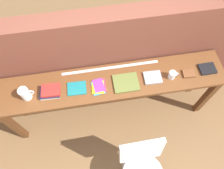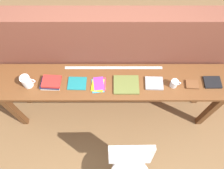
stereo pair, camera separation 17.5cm
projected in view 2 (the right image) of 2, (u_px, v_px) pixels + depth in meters
The scene contains 13 objects.
ground_plane at pixel (112, 132), 2.97m from camera, with size 40.00×40.00×0.00m, color brown.
brick_wall_back at pixel (112, 61), 2.60m from camera, with size 6.00×0.20×1.51m, color brown.
sideboard at pixel (112, 87), 2.45m from camera, with size 2.50×0.44×0.88m.
pitcher_white at pixel (27, 81), 2.24m from camera, with size 0.14×0.10×0.18m.
book_stack_leftmost at pixel (51, 83), 2.28m from camera, with size 0.22×0.16×0.08m.
magazine_cycling at pixel (77, 83), 2.31m from camera, with size 0.20×0.15×0.01m, color #19757A.
pamphlet_pile_colourful at pixel (99, 84), 2.30m from camera, with size 0.16×0.20×0.01m.
book_open_centre at pixel (126, 85), 2.30m from camera, with size 0.27×0.22×0.02m, color olive.
book_grey_hardcover at pixel (154, 83), 2.30m from camera, with size 0.19×0.15×0.02m, color #9E9EA3.
mug at pixel (174, 84), 2.27m from camera, with size 0.11×0.08×0.09m.
leather_journal_brown at pixel (192, 85), 2.30m from camera, with size 0.13×0.10×0.02m, color brown.
book_repair_rightmost at pixel (212, 82), 2.31m from camera, with size 0.18×0.14×0.02m, color black.
ruler_metal_back_edge at pixel (114, 68), 2.41m from camera, with size 1.08×0.03×0.00m, color silver.
Camera 2 is at (0.00, -0.82, 2.92)m, focal length 35.00 mm.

